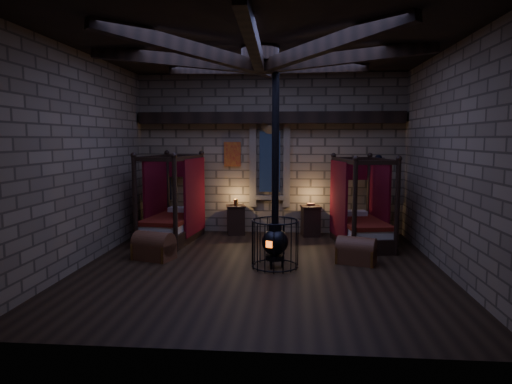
# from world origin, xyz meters

# --- Properties ---
(room) EXTENTS (7.02, 7.02, 4.29)m
(room) POSITION_xyz_m (-0.00, 0.09, 3.74)
(room) COLOR black
(room) RESTS_ON ground
(bed_left) EXTENTS (1.29, 2.12, 2.10)m
(bed_left) POSITION_xyz_m (-2.34, 2.28, 0.52)
(bed_left) COLOR black
(bed_left) RESTS_ON ground
(bed_right) EXTENTS (1.34, 2.11, 2.05)m
(bed_right) POSITION_xyz_m (2.23, 2.18, 0.51)
(bed_right) COLOR black
(bed_right) RESTS_ON ground
(trunk_left) EXTENTS (0.93, 0.74, 0.60)m
(trunk_left) POSITION_xyz_m (-2.26, 0.50, 0.26)
(trunk_left) COLOR brown
(trunk_left) RESTS_ON ground
(trunk_right) EXTENTS (0.87, 0.70, 0.55)m
(trunk_right) POSITION_xyz_m (1.91, 0.53, 0.25)
(trunk_right) COLOR brown
(trunk_right) RESTS_ON ground
(nightstand_left) EXTENTS (0.57, 0.55, 0.94)m
(nightstand_left) POSITION_xyz_m (-0.87, 3.13, 0.40)
(nightstand_left) COLOR black
(nightstand_left) RESTS_ON ground
(nightstand_right) EXTENTS (0.56, 0.54, 0.86)m
(nightstand_right) POSITION_xyz_m (1.08, 3.09, 0.40)
(nightstand_right) COLOR black
(nightstand_right) RESTS_ON ground
(stove) EXTENTS (0.92, 0.92, 4.05)m
(stove) POSITION_xyz_m (0.29, 0.10, 0.59)
(stove) COLOR black
(stove) RESTS_ON ground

